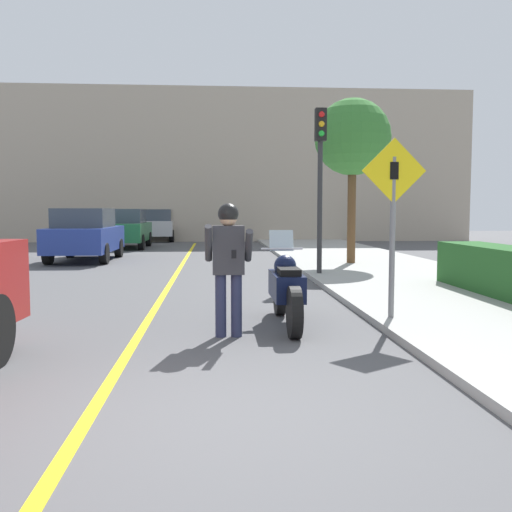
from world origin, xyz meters
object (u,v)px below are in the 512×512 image
at_px(person_biker, 228,256).
at_px(parked_car_green, 125,228).
at_px(traffic_light, 320,160).
at_px(street_tree, 352,138).
at_px(motorcycle, 286,289).
at_px(parked_car_blue, 85,234).
at_px(parked_car_silver, 158,225).
at_px(crossing_sign, 393,210).

distance_m(person_biker, parked_car_green, 18.14).
distance_m(traffic_light, street_tree, 3.12).
relative_size(motorcycle, parked_car_green, 0.55).
bearing_deg(parked_car_green, street_tree, -48.19).
height_order(person_biker, parked_car_blue, person_biker).
height_order(motorcycle, person_biker, person_biker).
bearing_deg(parked_car_silver, street_tree, -64.36).
xyz_separation_m(parked_car_blue, parked_car_green, (0.30, 6.25, 0.00)).
xyz_separation_m(person_biker, traffic_light, (2.34, 6.34, 1.78)).
xyz_separation_m(street_tree, parked_car_silver, (-6.97, 14.53, -2.81)).
relative_size(street_tree, parked_car_green, 1.12).
bearing_deg(street_tree, crossing_sign, -99.74).
xyz_separation_m(person_biker, crossing_sign, (2.31, 0.63, 0.58)).
height_order(parked_car_blue, parked_car_green, same).
bearing_deg(street_tree, motorcycle, -109.37).
bearing_deg(parked_car_silver, crossing_sign, -76.40).
height_order(crossing_sign, parked_car_blue, crossing_sign).
bearing_deg(person_biker, traffic_light, 69.77).
distance_m(parked_car_green, parked_car_silver, 5.89).
height_order(person_biker, crossing_sign, crossing_sign).
bearing_deg(parked_car_green, motorcycle, -74.08).
distance_m(motorcycle, parked_car_blue, 11.94).
bearing_deg(parked_car_blue, person_biker, -69.26).
relative_size(crossing_sign, traffic_light, 0.64).
bearing_deg(parked_car_green, parked_car_silver, 82.13).
distance_m(motorcycle, person_biker, 1.19).
relative_size(motorcycle, parked_car_blue, 0.55).
distance_m(person_biker, traffic_light, 6.99).
bearing_deg(parked_car_green, traffic_light, -60.69).
relative_size(motorcycle, street_tree, 0.49).
xyz_separation_m(traffic_light, parked_car_silver, (-5.56, 17.17, -1.96)).
height_order(traffic_light, street_tree, street_tree).
distance_m(street_tree, parked_car_blue, 8.90).
distance_m(person_biker, crossing_sign, 2.47).
bearing_deg(parked_car_green, crossing_sign, -69.60).
height_order(person_biker, street_tree, street_tree).
bearing_deg(person_biker, parked_car_silver, 97.80).
bearing_deg(person_biker, motorcycle, 39.32).
distance_m(person_biker, parked_car_silver, 23.74).
bearing_deg(parked_car_blue, motorcycle, -64.42).
bearing_deg(crossing_sign, traffic_light, 89.75).
bearing_deg(parked_car_silver, parked_car_green, -97.87).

